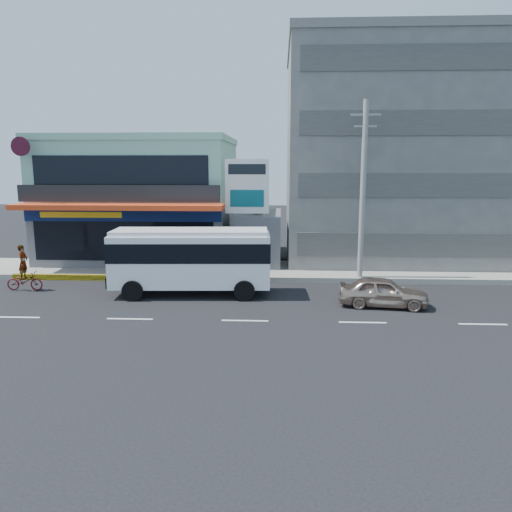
# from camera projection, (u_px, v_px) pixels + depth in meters

# --- Properties ---
(ground) EXTENTS (120.00, 120.00, 0.00)m
(ground) POSITION_uv_depth(u_px,v_px,m) (245.00, 321.00, 21.34)
(ground) COLOR black
(ground) RESTS_ON ground
(sidewalk) EXTENTS (70.00, 5.00, 0.30)m
(sidewalk) POSITION_uv_depth(u_px,v_px,m) (338.00, 271.00, 30.41)
(sidewalk) COLOR gray
(sidewalk) RESTS_ON ground
(shop_building) EXTENTS (12.40, 11.70, 8.00)m
(shop_building) POSITION_uv_depth(u_px,v_px,m) (144.00, 202.00, 34.69)
(shop_building) COLOR #4B4C50
(shop_building) RESTS_ON ground
(concrete_building) EXTENTS (16.00, 12.00, 14.00)m
(concrete_building) POSITION_uv_depth(u_px,v_px,m) (405.00, 158.00, 34.32)
(concrete_building) COLOR gray
(concrete_building) RESTS_ON ground
(gap_structure) EXTENTS (3.00, 6.00, 3.50)m
(gap_structure) POSITION_uv_depth(u_px,v_px,m) (258.00, 239.00, 32.81)
(gap_structure) COLOR #4B4C50
(gap_structure) RESTS_ON ground
(satellite_dish) EXTENTS (1.50, 1.50, 0.15)m
(satellite_dish) POSITION_uv_depth(u_px,v_px,m) (257.00, 213.00, 31.49)
(satellite_dish) COLOR slate
(satellite_dish) RESTS_ON gap_structure
(billboard) EXTENTS (2.60, 0.18, 6.90)m
(billboard) POSITION_uv_depth(u_px,v_px,m) (247.00, 193.00, 29.50)
(billboard) COLOR gray
(billboard) RESTS_ON ground
(utility_pole_near) EXTENTS (1.60, 0.30, 10.00)m
(utility_pole_near) POSITION_uv_depth(u_px,v_px,m) (363.00, 191.00, 27.38)
(utility_pole_near) COLOR #999993
(utility_pole_near) RESTS_ON ground
(minibus) EXTENTS (8.14, 3.15, 3.36)m
(minibus) POSITION_uv_depth(u_px,v_px,m) (191.00, 256.00, 25.31)
(minibus) COLOR white
(minibus) RESTS_ON ground
(sedan) EXTENTS (4.31, 2.18, 1.41)m
(sedan) POSITION_uv_depth(u_px,v_px,m) (383.00, 292.00, 23.38)
(sedan) COLOR #BEA491
(sedan) RESTS_ON ground
(motorcycle_rider) EXTENTS (1.91, 0.71, 2.43)m
(motorcycle_rider) POSITION_uv_depth(u_px,v_px,m) (24.00, 276.00, 26.32)
(motorcycle_rider) COLOR #4E0B0F
(motorcycle_rider) RESTS_ON ground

